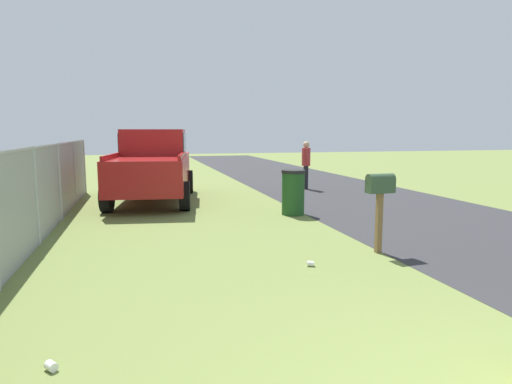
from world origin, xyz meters
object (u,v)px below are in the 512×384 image
object	(u,v)px
mailbox	(380,190)
trash_bin	(293,192)
pickup_truck	(153,163)
pedestrian	(306,162)

from	to	relation	value
mailbox	trash_bin	distance (m)	3.67
pickup_truck	pedestrian	distance (m)	5.45
pickup_truck	pedestrian	xyz separation A→B (m)	(1.30, -5.29, -0.12)
mailbox	trash_bin	size ratio (longest dim) A/B	1.21
pickup_truck	pedestrian	size ratio (longest dim) A/B	3.10
mailbox	pickup_truck	bearing A→B (deg)	24.22
mailbox	trash_bin	world-z (taller)	mailbox
pedestrian	mailbox	bearing A→B (deg)	-94.76
pickup_truck	mailbox	bearing A→B (deg)	-145.25
trash_bin	pickup_truck	bearing A→B (deg)	45.41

